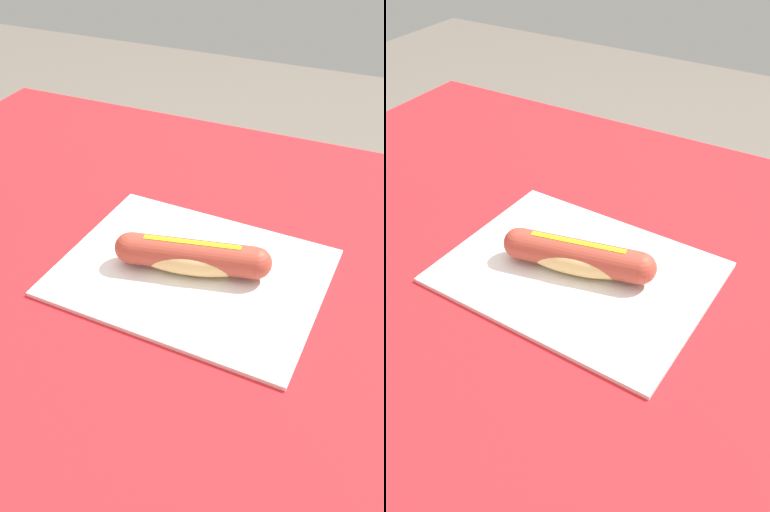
# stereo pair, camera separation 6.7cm
# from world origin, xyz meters

# --- Properties ---
(dining_table) EXTENTS (1.22, 0.86, 0.76)m
(dining_table) POSITION_xyz_m (0.00, 0.00, 0.62)
(dining_table) COLOR brown
(dining_table) RESTS_ON ground
(paper_wrapper) EXTENTS (0.34, 0.26, 0.01)m
(paper_wrapper) POSITION_xyz_m (0.01, 0.01, 0.76)
(paper_wrapper) COLOR silver
(paper_wrapper) RESTS_ON dining_table
(hot_dog) EXTENTS (0.20, 0.08, 0.05)m
(hot_dog) POSITION_xyz_m (0.01, 0.01, 0.79)
(hot_dog) COLOR #E5BC75
(hot_dog) RESTS_ON paper_wrapper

